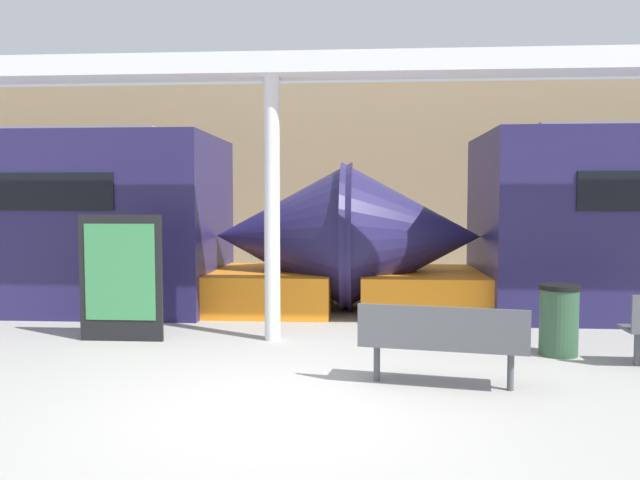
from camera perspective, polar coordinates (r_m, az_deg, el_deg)
ground_plane at (r=6.11m, az=-3.98°, el=-15.02°), size 60.00×60.00×0.00m
station_wall at (r=16.49m, az=1.14°, el=5.54°), size 56.00×0.20×5.00m
bench_near at (r=6.67m, az=11.09°, el=-8.85°), size 1.79×0.74×0.87m
trash_bin at (r=8.47m, az=20.99°, el=-6.83°), size 0.50×0.50×0.90m
poster_board at (r=9.07m, az=-17.75°, el=-3.28°), size 1.16×0.07×1.76m
support_column_near at (r=8.67m, az=-4.41°, el=2.76°), size 0.22×0.22×3.64m
canopy_beam at (r=8.86m, az=-4.48°, el=15.55°), size 28.00×0.60×0.28m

